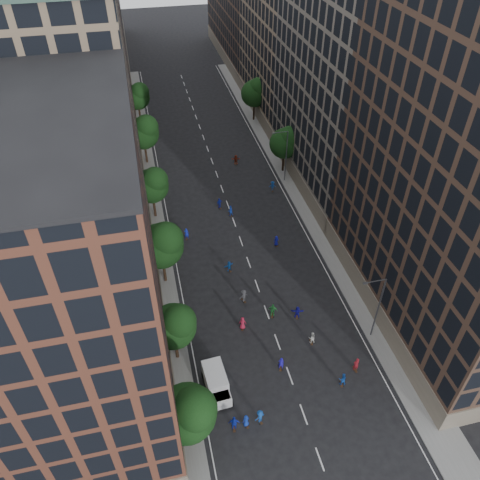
{
  "coord_description": "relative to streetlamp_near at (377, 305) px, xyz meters",
  "views": [
    {
      "loc": [
        -11.52,
        -17.41,
        42.68
      ],
      "look_at": [
        -0.62,
        29.46,
        2.0
      ],
      "focal_mm": 35.0,
      "sensor_mm": 36.0,
      "label": 1
    }
  ],
  "objects": [
    {
      "name": "skater_16",
      "position": [
        -11.78,
        27.94,
        -4.32
      ],
      "size": [
        1.08,
        0.78,
        1.7
      ],
      "primitive_type": "imported",
      "rotation": [
        0.0,
        0.0,
        3.56
      ],
      "color": "#131F9C",
      "rests_on": "ground"
    },
    {
      "name": "skater_15",
      "position": [
        -2.54,
        30.7,
        -4.33
      ],
      "size": [
        1.17,
        0.79,
        1.67
      ],
      "primitive_type": "imported",
      "rotation": [
        0.0,
        0.0,
        2.97
      ],
      "color": "navy",
      "rests_on": "ground"
    },
    {
      "name": "bldg_left_b",
      "position": [
        -29.37,
        23.0,
        11.83
      ],
      "size": [
        14.0,
        26.0,
        34.0
      ],
      "primitive_type": "cube",
      "color": "#7E6953",
      "rests_on": "ground"
    },
    {
      "name": "streetlamp_far",
      "position": [
        0.0,
        33.0,
        0.0
      ],
      "size": [
        2.64,
        0.22,
        9.06
      ],
      "color": "#595B60",
      "rests_on": "ground"
    },
    {
      "name": "skater_8",
      "position": [
        -6.7,
        0.58,
        -4.38
      ],
      "size": [
        0.83,
        0.68,
        1.59
      ],
      "primitive_type": "imported",
      "rotation": [
        0.0,
        0.0,
        3.03
      ],
      "color": "silver",
      "rests_on": "ground"
    },
    {
      "name": "tree_left_1",
      "position": [
        -21.39,
        1.86,
        0.38
      ],
      "size": [
        4.8,
        4.8,
        8.21
      ],
      "color": "black",
      "rests_on": "ground"
    },
    {
      "name": "sidewalk_right",
      "position": [
        1.63,
        35.5,
        -5.09
      ],
      "size": [
        4.0,
        105.0,
        0.15
      ],
      "primitive_type": "cube",
      "color": "slate",
      "rests_on": "ground"
    },
    {
      "name": "tree_left_4",
      "position": [
        -21.37,
        43.84,
        0.93
      ],
      "size": [
        5.4,
        5.4,
        9.08
      ],
      "color": "black",
      "rests_on": "ground"
    },
    {
      "name": "cargo_van",
      "position": [
        -18.18,
        -2.94,
        -3.86
      ],
      "size": [
        2.49,
        4.79,
        2.48
      ],
      "rotation": [
        0.0,
        0.0,
        0.07
      ],
      "color": "silver",
      "rests_on": "ground"
    },
    {
      "name": "tree_right_a",
      "position": [
        1.02,
        35.85,
        0.46
      ],
      "size": [
        5.0,
        5.0,
        8.39
      ],
      "color": "black",
      "rests_on": "ground"
    },
    {
      "name": "bldg_right_a",
      "position": [
        8.63,
        3.0,
        12.83
      ],
      "size": [
        14.0,
        30.0,
        36.0
      ],
      "primitive_type": "cube",
      "color": "#473226",
      "rests_on": "ground"
    },
    {
      "name": "tree_right_b",
      "position": [
        1.02,
        55.85,
        0.79
      ],
      "size": [
        5.2,
        5.2,
        8.83
      ],
      "color": "black",
      "rests_on": "ground"
    },
    {
      "name": "bldg_right_c",
      "position": [
        8.63,
        59.0,
        12.33
      ],
      "size": [
        14.0,
        26.0,
        35.0
      ],
      "primitive_type": "cube",
      "color": "#7E6953",
      "rests_on": "ground"
    },
    {
      "name": "skater_4",
      "position": [
        -17.31,
        -7.35,
        -4.22
      ],
      "size": [
        1.19,
        0.71,
        1.9
      ],
      "primitive_type": "imported",
      "rotation": [
        0.0,
        0.0,
        2.91
      ],
      "color": "#172DBB",
      "rests_on": "ground"
    },
    {
      "name": "tree_left_2",
      "position": [
        -21.36,
        13.83,
        1.19
      ],
      "size": [
        5.6,
        5.6,
        9.45
      ],
      "color": "black",
      "rests_on": "ground"
    },
    {
      "name": "skater_13",
      "position": [
        -17.72,
        21.79,
        -4.28
      ],
      "size": [
        0.74,
        0.58,
        1.78
      ],
      "primitive_type": "imported",
      "rotation": [
        0.0,
        0.0,
        2.87
      ],
      "color": "#1729BD",
      "rests_on": "ground"
    },
    {
      "name": "sidewalk_left",
      "position": [
        -22.37,
        35.5,
        -5.09
      ],
      "size": [
        4.0,
        105.0,
        0.15
      ],
      "primitive_type": "cube",
      "color": "slate",
      "rests_on": "ground"
    },
    {
      "name": "bldg_left_e",
      "position": [
        -29.37,
        104.0,
        7.83
      ],
      "size": [
        14.0,
        40.0,
        26.0
      ],
      "primitive_type": "cube",
      "color": "#675E55",
      "rests_on": "ground"
    },
    {
      "name": "skater_3",
      "position": [
        -14.77,
        -7.21,
        -4.34
      ],
      "size": [
        1.23,
        0.98,
        1.67
      ],
      "primitive_type": "imported",
      "rotation": [
        0.0,
        0.0,
        3.53
      ],
      "color": "#13439D",
      "rests_on": "ground"
    },
    {
      "name": "tree_left_3",
      "position": [
        -21.38,
        27.85,
        0.65
      ],
      "size": [
        5.0,
        5.0,
        8.58
      ],
      "color": "black",
      "rests_on": "ground"
    },
    {
      "name": "skater_5",
      "position": [
        -7.09,
        4.49,
        -4.35
      ],
      "size": [
        1.59,
        0.86,
        1.63
      ],
      "primitive_type": "imported",
      "rotation": [
        0.0,
        0.0,
        2.88
      ],
      "color": "#161292",
      "rests_on": "ground"
    },
    {
      "name": "tree_left_0",
      "position": [
        -21.38,
        -8.15,
        0.79
      ],
      "size": [
        5.2,
        5.2,
        8.83
      ],
      "color": "black",
      "rests_on": "ground"
    },
    {
      "name": "skater_6",
      "position": [
        -13.75,
        4.31,
        -4.31
      ],
      "size": [
        0.95,
        0.74,
        1.71
      ],
      "primitive_type": "imported",
      "rotation": [
        0.0,
        0.0,
        2.87
      ],
      "color": "#AD1C38",
      "rests_on": "ground"
    },
    {
      "name": "skater_0",
      "position": [
        -16.15,
        -7.27,
        -4.41
      ],
      "size": [
        0.85,
        0.68,
        1.52
      ],
      "primitive_type": "imported",
      "rotation": [
        0.0,
        0.0,
        3.43
      ],
      "color": "#13309C",
      "rests_on": "ground"
    },
    {
      "name": "skater_2",
      "position": [
        -5.45,
        -5.16,
        -4.34
      ],
      "size": [
        0.94,
        0.81,
        1.65
      ],
      "primitive_type": "imported",
      "rotation": [
        0.0,
        0.0,
        2.88
      ],
      "color": "#1444A2",
      "rests_on": "ground"
    },
    {
      "name": "bldg_right_b",
      "position": [
        8.63,
        32.0,
        11.33
      ],
      "size": [
        14.0,
        28.0,
        33.0
      ],
      "primitive_type": "cube",
      "color": "#675E55",
      "rests_on": "ground"
    },
    {
      "name": "streetlamp_near",
      "position": [
        0.0,
        0.0,
        0.0
      ],
      "size": [
        2.64,
        0.22,
        9.06
      ],
      "color": "#595B60",
      "rests_on": "ground"
    },
    {
      "name": "skater_17",
      "position": [
        -6.48,
        40.0,
        -4.31
      ],
      "size": [
        1.64,
        0.74,
        1.71
      ],
      "primitive_type": "imported",
      "rotation": [
        0.0,
        0.0,
        2.99
      ],
      "color": "maroon",
      "rests_on": "ground"
    },
    {
      "name": "skater_12",
      "position": [
        -5.81,
        17.51,
        -4.39
      ],
      "size": [
        0.84,
        0.64,
        1.56
      ],
      "primitive_type": "imported",
      "rotation": [
        0.0,
        0.0,
        3.34
      ],
      "color": "#1519AE",
      "rests_on": "ground"
    },
    {
      "name": "tree_left_5",
      "position": [
        -21.39,
        59.86,
        0.51
      ],
      "size": [
        4.8,
        4.8,
        8.33
      ],
      "color": "black",
      "rests_on": "ground"
    },
    {
      "name": "skater_11",
      "position": [
        -13.24,
        14.03,
        -4.41
      ],
      "size": [
        1.48,
        0.96,
        1.52
      ],
      "primitive_type": "imported",
      "rotation": [
        0.0,
        0.0,
        3.53
      ],
      "color": "#124496",
      "rests_on": "ground"
    },
    {
      "name": "skater_1",
      "position": [
        -11.03,
        -1.88,
        -4.32
      ],
      "size": [
        0.72,
        0.6,
        1.7
      ],
      "primitive_type": "imported",
      "rotation": [
        0.0,
        0.0,
        2.79
      ],
      "color": "#1F16B3",
      "rests_on": "ground"
    },
    {
      "name": "skater_7",
      "position": [
        -3.38,
        -3.85,
        -4.23
      ],
      "size": [
        0.72,
        0.5,
        1.87
      ],
      "primitive_type": "imported",
      "rotation": [
        0.0,
        0.0,
        3.23
      ],
      "color": "maroon",
      "rests_on": "ground"
    },
    {
      "name": "skater_10",
      "position": [
        -9.85,
        5.32,
        -4.22
      ],
      "size": [
        1.2,
        0.88,
        1.9
      ],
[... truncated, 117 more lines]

